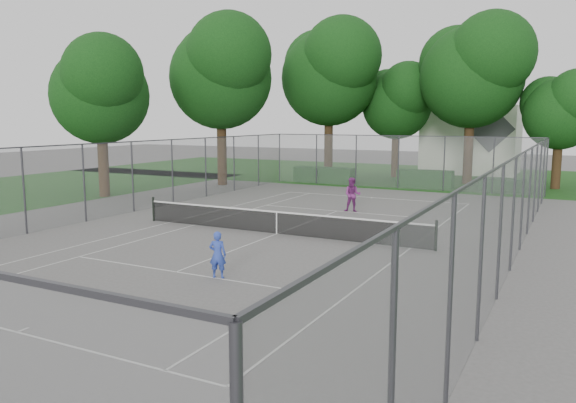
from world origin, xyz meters
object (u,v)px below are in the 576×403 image
at_px(house, 472,128).
at_px(woman_player, 352,195).
at_px(girl_player, 218,255).
at_px(tennis_net, 277,222).

relative_size(house, woman_player, 5.51).
distance_m(house, woman_player, 24.12).
bearing_deg(house, girl_player, -91.41).
height_order(tennis_net, woman_player, woman_player).
bearing_deg(house, woman_player, -93.96).
bearing_deg(woman_player, tennis_net, -110.13).
relative_size(house, girl_player, 6.77).
bearing_deg(girl_player, tennis_net, -95.24).
height_order(tennis_net, house, house).
relative_size(tennis_net, woman_player, 7.51).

